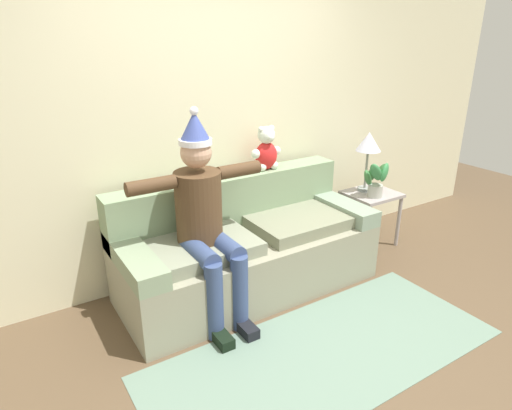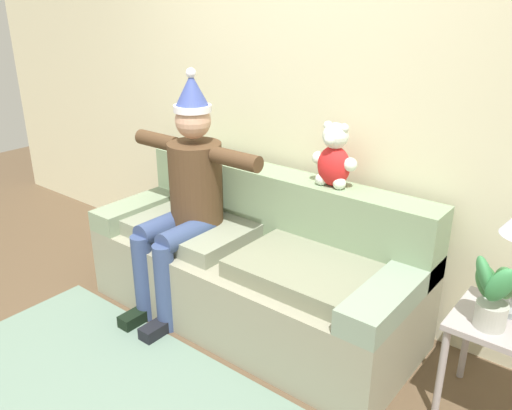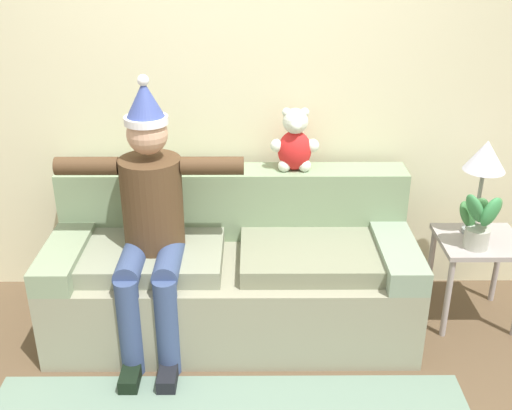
% 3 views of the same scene
% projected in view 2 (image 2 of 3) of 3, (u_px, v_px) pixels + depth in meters
% --- Properties ---
extents(ground_plane, '(10.00, 10.00, 0.00)m').
position_uv_depth(ground_plane, '(131.00, 403.00, 2.71)').
color(ground_plane, brown).
extents(back_wall, '(7.00, 0.10, 2.70)m').
position_uv_depth(back_wall, '(306.00, 97.00, 3.32)').
color(back_wall, beige).
rests_on(back_wall, ground_plane).
extents(couch, '(2.10, 0.86, 0.91)m').
position_uv_depth(couch, '(256.00, 266.00, 3.33)').
color(couch, gray).
rests_on(couch, ground_plane).
extents(person_seated, '(1.02, 0.77, 1.56)m').
position_uv_depth(person_seated, '(185.00, 193.00, 3.29)').
color(person_seated, '#4D3520').
rests_on(person_seated, ground_plane).
extents(teddy_bear, '(0.29, 0.17, 0.38)m').
position_uv_depth(teddy_bear, '(334.00, 158.00, 3.03)').
color(teddy_bear, red).
rests_on(teddy_bear, couch).
extents(side_table, '(0.49, 0.44, 0.55)m').
position_uv_depth(side_table, '(506.00, 339.00, 2.46)').
color(side_table, '#9F9697').
rests_on(side_table, ground_plane).
extents(potted_plant, '(0.26, 0.26, 0.37)m').
position_uv_depth(potted_plant, '(496.00, 292.00, 2.33)').
color(potted_plant, '#B2B3A8').
rests_on(potted_plant, side_table).
extents(area_rug, '(2.45, 1.02, 0.01)m').
position_uv_depth(area_rug, '(132.00, 401.00, 2.71)').
color(area_rug, slate).
rests_on(area_rug, ground_plane).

